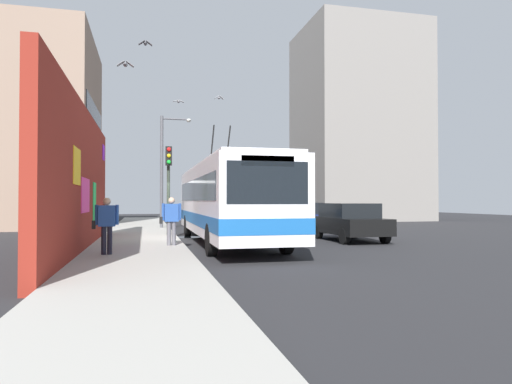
% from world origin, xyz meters
% --- Properties ---
extents(ground_plane, '(80.00, 80.00, 0.00)m').
position_xyz_m(ground_plane, '(0.00, 0.00, 0.00)').
color(ground_plane, '#232326').
extents(sidewalk_slab, '(48.00, 3.20, 0.15)m').
position_xyz_m(sidewalk_slab, '(0.00, 1.60, 0.07)').
color(sidewalk_slab, '#9E9B93').
rests_on(sidewalk_slab, ground_plane).
extents(graffiti_wall, '(14.00, 0.32, 4.67)m').
position_xyz_m(graffiti_wall, '(-4.00, 3.35, 2.33)').
color(graffiti_wall, maroon).
rests_on(graffiti_wall, ground_plane).
extents(building_far_left, '(10.48, 9.03, 12.36)m').
position_xyz_m(building_far_left, '(12.73, 9.20, 6.18)').
color(building_far_left, gray).
rests_on(building_far_left, ground_plane).
extents(building_far_right, '(8.91, 9.96, 16.90)m').
position_xyz_m(building_far_right, '(17.75, -17.00, 8.45)').
color(building_far_right, gray).
rests_on(building_far_right, ground_plane).
extents(city_bus, '(12.59, 2.66, 4.90)m').
position_xyz_m(city_bus, '(-1.75, -1.80, 1.74)').
color(city_bus, silver).
rests_on(city_bus, ground_plane).
extents(parked_car_black, '(4.19, 1.95, 1.58)m').
position_xyz_m(parked_car_black, '(-1.84, -7.00, 0.83)').
color(parked_car_black, black).
rests_on(parked_car_black, ground_plane).
extents(parked_car_navy, '(4.63, 1.94, 1.58)m').
position_xyz_m(parked_car_navy, '(4.45, -7.00, 0.84)').
color(parked_car_navy, navy).
rests_on(parked_car_navy, ground_plane).
extents(parked_car_dark_gray, '(4.77, 1.86, 1.58)m').
position_xyz_m(parked_car_dark_gray, '(10.83, -7.00, 0.84)').
color(parked_car_dark_gray, '#38383D').
rests_on(parked_car_dark_gray, ground_plane).
extents(parked_car_red, '(4.19, 1.90, 1.58)m').
position_xyz_m(parked_car_red, '(16.48, -7.00, 0.83)').
color(parked_car_red, '#B21E19').
rests_on(parked_car_red, ground_plane).
extents(pedestrian_at_curb, '(0.22, 0.74, 1.66)m').
position_xyz_m(pedestrian_at_curb, '(-3.59, 0.48, 1.12)').
color(pedestrian_at_curb, '#595960').
rests_on(pedestrian_at_curb, sidewalk_slab).
extents(pedestrian_near_wall, '(0.22, 0.73, 1.63)m').
position_xyz_m(pedestrian_near_wall, '(-5.89, 2.44, 1.10)').
color(pedestrian_near_wall, '#1E1E2D').
rests_on(pedestrian_near_wall, sidewalk_slab).
extents(traffic_light, '(0.49, 0.28, 3.98)m').
position_xyz_m(traffic_light, '(1.08, 0.35, 2.83)').
color(traffic_light, '#2D382D').
rests_on(traffic_light, sidewalk_slab).
extents(street_lamp, '(0.44, 1.77, 6.42)m').
position_xyz_m(street_lamp, '(7.16, 0.25, 3.85)').
color(street_lamp, '#4C4C51').
rests_on(street_lamp, sidewalk_slab).
extents(flying_pigeons, '(11.07, 5.08, 4.00)m').
position_xyz_m(flying_pigeons, '(-0.46, 0.23, 7.57)').
color(flying_pigeons, slate).
extents(curbside_puddle, '(1.24, 1.24, 0.00)m').
position_xyz_m(curbside_puddle, '(1.74, -0.60, 0.00)').
color(curbside_puddle, black).
rests_on(curbside_puddle, ground_plane).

